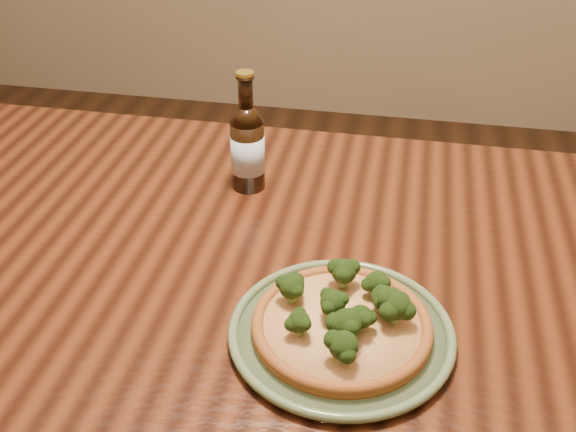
% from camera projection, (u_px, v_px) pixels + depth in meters
% --- Properties ---
extents(table, '(1.60, 0.90, 0.75)m').
position_uv_depth(table, '(284.00, 292.00, 1.19)').
color(table, '#461F0F').
rests_on(table, ground).
extents(plate, '(0.32, 0.32, 0.02)m').
position_uv_depth(plate, '(341.00, 332.00, 0.96)').
color(plate, '#5B704D').
rests_on(plate, table).
extents(pizza, '(0.26, 0.26, 0.07)m').
position_uv_depth(pizza, '(343.00, 322.00, 0.95)').
color(pizza, brown).
rests_on(pizza, plate).
extents(beer_bottle, '(0.06, 0.06, 0.23)m').
position_uv_depth(beer_bottle, '(248.00, 147.00, 1.26)').
color(beer_bottle, black).
rests_on(beer_bottle, table).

